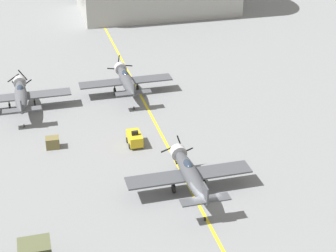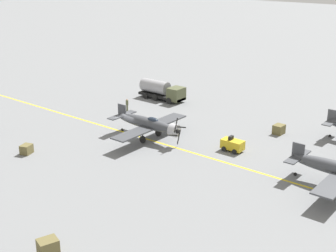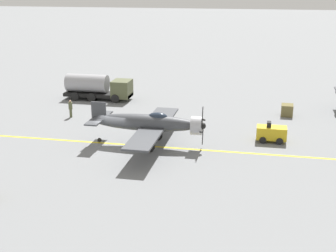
% 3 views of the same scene
% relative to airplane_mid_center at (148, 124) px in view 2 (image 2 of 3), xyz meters
% --- Properties ---
extents(ground_plane, '(400.00, 400.00, 0.00)m').
position_rel_airplane_mid_center_xyz_m(ground_plane, '(0.20, -3.21, -2.01)').
color(ground_plane, slate).
extents(taxiway_stripe, '(0.30, 160.00, 0.01)m').
position_rel_airplane_mid_center_xyz_m(taxiway_stripe, '(0.20, -3.21, -2.01)').
color(taxiway_stripe, yellow).
rests_on(taxiway_stripe, ground).
extents(airplane_mid_center, '(12.00, 9.98, 3.73)m').
position_rel_airplane_mid_center_xyz_m(airplane_mid_center, '(0.00, 0.00, 0.00)').
color(airplane_mid_center, '#424449').
rests_on(airplane_mid_center, ground).
extents(fuel_tanker, '(2.68, 8.00, 2.98)m').
position_rel_airplane_mid_center_xyz_m(fuel_tanker, '(-14.59, -9.83, -0.50)').
color(fuel_tanker, black).
rests_on(fuel_tanker, ground).
extents(tow_tractor, '(1.57, 2.60, 1.79)m').
position_rel_airplane_mid_center_xyz_m(tow_tractor, '(-3.18, 10.24, -1.22)').
color(tow_tractor, gold).
rests_on(tow_tractor, ground).
extents(ground_crew_walking, '(0.40, 0.40, 1.83)m').
position_rel_airplane_mid_center_xyz_m(ground_crew_walking, '(-6.80, -10.08, -1.01)').
color(ground_crew_walking, '#515638').
rests_on(ground_crew_walking, ground).
extents(supply_crate_by_tanker, '(1.80, 1.64, 1.23)m').
position_rel_airplane_mid_center_xyz_m(supply_crate_by_tanker, '(23.15, 9.95, -1.40)').
color(supply_crate_by_tanker, brown).
rests_on(supply_crate_by_tanker, ground).
extents(supply_crate_mid_lane, '(1.59, 1.46, 1.08)m').
position_rel_airplane_mid_center_xyz_m(supply_crate_mid_lane, '(12.38, -7.92, -1.47)').
color(supply_crate_mid_lane, brown).
rests_on(supply_crate_mid_lane, ground).
extents(supply_crate_outboard, '(1.49, 1.26, 1.21)m').
position_rel_airplane_mid_center_xyz_m(supply_crate_outboard, '(-11.86, 11.91, -1.41)').
color(supply_crate_outboard, brown).
rests_on(supply_crate_outboard, ground).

